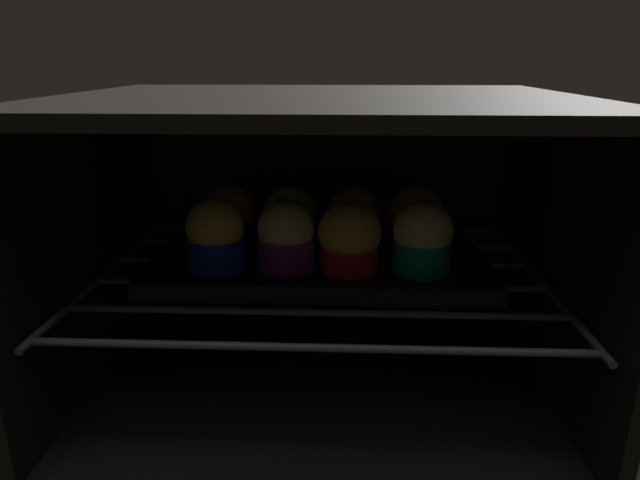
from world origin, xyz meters
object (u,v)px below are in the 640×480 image
(muffin_row0_col1, at_px, (286,237))
(muffin_row1_col2, at_px, (354,220))
(muffin_row1_col3, at_px, (415,220))
(muffin_row1_col1, at_px, (290,220))
(muffin_row0_col3, at_px, (423,239))
(muffin_row0_col0, at_px, (216,235))
(baking_tray, at_px, (320,261))
(muffin_row1_col0, at_px, (230,218))
(muffin_row0_col2, at_px, (349,239))

(muffin_row0_col1, xyz_separation_m, muffin_row1_col2, (0.08, 0.08, 0.00))
(muffin_row1_col3, bearing_deg, muffin_row1_col1, -178.04)
(muffin_row0_col3, bearing_deg, muffin_row1_col2, 134.75)
(muffin_row0_col0, bearing_deg, muffin_row0_col3, 0.35)
(baking_tray, xyz_separation_m, muffin_row1_col2, (0.04, 0.04, 0.04))
(muffin_row1_col0, bearing_deg, muffin_row1_col1, -3.88)
(baking_tray, xyz_separation_m, muffin_row0_col1, (-0.04, -0.04, 0.04))
(muffin_row0_col0, bearing_deg, muffin_row1_col2, 26.46)
(muffin_row0_col3, xyz_separation_m, muffin_row1_col0, (-0.25, 0.09, -0.00))
(muffin_row0_col3, bearing_deg, muffin_row1_col1, 154.19)
(muffin_row0_col1, height_order, muffin_row1_col2, same)
(muffin_row0_col0, height_order, muffin_row1_col2, same)
(muffin_row1_col1, distance_m, muffin_row1_col3, 0.17)
(muffin_row0_col3, xyz_separation_m, muffin_row1_col1, (-0.16, 0.08, -0.00))
(baking_tray, xyz_separation_m, muffin_row0_col0, (-0.12, -0.04, 0.05))
(muffin_row0_col2, relative_size, muffin_row0_col3, 0.95)
(muffin_row0_col3, xyz_separation_m, muffin_row1_col3, (0.00, 0.09, -0.00))
(muffin_row0_col2, xyz_separation_m, muffin_row1_col0, (-0.16, 0.09, -0.00))
(baking_tray, relative_size, muffin_row1_col0, 4.85)
(baking_tray, height_order, muffin_row0_col3, muffin_row0_col3)
(muffin_row0_col3, relative_size, muffin_row1_col3, 1.05)
(muffin_row0_col2, relative_size, muffin_row1_col2, 0.96)
(muffin_row0_col1, distance_m, muffin_row1_col0, 0.12)
(muffin_row0_col0, height_order, muffin_row1_col0, muffin_row0_col0)
(muffin_row0_col1, distance_m, muffin_row1_col1, 0.08)
(muffin_row0_col3, bearing_deg, baking_tray, 161.33)
(muffin_row1_col0, xyz_separation_m, muffin_row1_col1, (0.08, -0.01, -0.00))
(baking_tray, xyz_separation_m, muffin_row0_col2, (0.04, -0.04, 0.04))
(muffin_row1_col0, bearing_deg, muffin_row0_col1, -44.03)
(muffin_row0_col3, bearing_deg, muffin_row0_col2, -179.55)
(muffin_row1_col2, bearing_deg, muffin_row1_col1, -179.25)
(muffin_row1_col3, bearing_deg, muffin_row0_col3, -91.03)
(muffin_row0_col2, bearing_deg, muffin_row1_col1, 134.35)
(muffin_row0_col2, xyz_separation_m, muffin_row1_col1, (-0.08, 0.08, -0.00))
(baking_tray, distance_m, muffin_row0_col3, 0.14)
(muffin_row1_col0, xyz_separation_m, muffin_row1_col3, (0.25, 0.00, 0.00))
(baking_tray, bearing_deg, muffin_row1_col1, 137.69)
(muffin_row1_col2, xyz_separation_m, muffin_row1_col3, (0.08, 0.00, -0.00))
(muffin_row0_col1, relative_size, muffin_row1_col3, 1.03)
(muffin_row1_col0, bearing_deg, muffin_row0_col0, -89.72)
(muffin_row0_col0, xyz_separation_m, muffin_row1_col1, (0.08, 0.08, -0.00))
(muffin_row0_col1, xyz_separation_m, muffin_row0_col3, (0.16, -0.00, 0.00))
(baking_tray, bearing_deg, muffin_row1_col2, 42.67)
(muffin_row0_col0, height_order, muffin_row0_col1, same)
(muffin_row1_col2, bearing_deg, baking_tray, -137.33)
(muffin_row0_col1, bearing_deg, muffin_row0_col2, -3.31)
(muffin_row0_col3, height_order, muffin_row1_col0, muffin_row0_col3)
(baking_tray, relative_size, muffin_row0_col1, 4.67)
(muffin_row1_col2, bearing_deg, muffin_row1_col0, 178.48)
(baking_tray, xyz_separation_m, muffin_row0_col3, (0.12, -0.04, 0.05))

